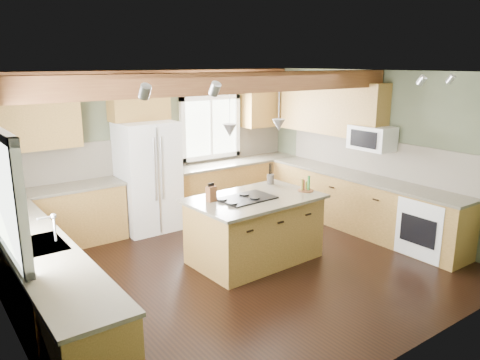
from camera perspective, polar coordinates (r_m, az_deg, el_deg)
floor at (r=6.48m, az=-0.12°, el=-10.63°), size 5.60×5.60×0.00m
ceiling at (r=5.88m, az=-0.13°, el=13.00°), size 5.60×5.60×0.00m
wall_back at (r=8.17m, az=-10.52°, el=3.94°), size 5.60×0.00×5.60m
wall_left at (r=5.01m, az=-27.06°, el=-3.94°), size 0.00×5.00×5.00m
wall_right at (r=7.99m, az=16.37°, el=3.38°), size 0.00×5.00×5.00m
ceiling_beam at (r=5.97m, az=-0.71°, el=11.77°), size 5.55×0.26×0.26m
soffit_trim at (r=7.95m, az=-10.61°, el=12.66°), size 5.55×0.20×0.10m
backsplash_back at (r=8.17m, az=-10.45°, el=3.30°), size 5.58×0.03×0.58m
backsplash_right at (r=8.03m, az=15.98°, el=2.79°), size 0.03×3.70×0.58m
base_cab_back_left at (r=7.51m, az=-21.59°, el=-4.52°), size 2.02×0.60×0.88m
counter_back_left at (r=7.39m, az=-21.92°, el=-1.14°), size 2.06×0.64×0.04m
base_cab_back_right at (r=8.84m, az=-0.69°, el=-0.75°), size 2.62×0.60×0.88m
counter_back_right at (r=8.73m, az=-0.70°, el=2.17°), size 2.66×0.64×0.04m
base_cab_left at (r=5.41m, az=-22.92°, el=-11.99°), size 0.60×3.70×0.88m
counter_left at (r=5.23m, az=-23.41°, el=-7.45°), size 0.64×3.74×0.04m
base_cab_right at (r=7.99m, az=14.34°, el=-2.85°), size 0.60×3.70×0.88m
counter_right at (r=7.87m, az=14.54°, el=0.36°), size 0.64×3.74×0.04m
upper_cab_back_left at (r=7.27m, az=-24.46°, el=6.84°), size 1.40×0.35×0.90m
upper_cab_over_fridge at (r=7.78m, az=-12.25°, el=9.67°), size 0.96×0.35×0.70m
upper_cab_right at (r=8.34m, az=11.01°, el=8.64°), size 0.35×2.20×0.90m
upper_cab_back_corner at (r=9.16m, az=3.00°, el=9.37°), size 0.90×0.35×0.90m
window_left at (r=5.00m, az=-27.25°, el=-1.02°), size 0.04×1.60×1.05m
window_back at (r=8.66m, az=-3.64°, el=6.41°), size 1.10×0.04×1.00m
sink at (r=5.23m, az=-23.41°, el=-7.40°), size 0.50×0.65×0.03m
faucet at (r=5.22m, az=-21.65°, el=-5.57°), size 0.02×0.02×0.28m
dishwasher at (r=4.31m, az=-18.41°, el=-18.85°), size 0.60×0.60×0.84m
oven at (r=7.28m, az=22.17°, el=-5.26°), size 0.60×0.72×0.84m
microwave at (r=7.75m, az=15.79°, el=4.97°), size 0.40×0.70×0.38m
pendant_left at (r=5.96m, az=-1.26°, el=6.06°), size 0.18×0.18×0.16m
pendant_right at (r=6.50m, az=4.74°, el=6.71°), size 0.18×0.18×0.16m
refrigerator at (r=7.79m, az=-11.15°, el=0.40°), size 0.90×0.74×1.80m
island at (r=6.58m, az=1.77°, el=-6.12°), size 1.74×1.10×0.88m
island_top at (r=6.43m, az=1.80°, el=-2.27°), size 1.85×1.22×0.04m
cooktop at (r=6.34m, az=0.83°, el=-2.24°), size 0.75×0.52×0.02m
knife_block at (r=6.22m, az=-3.54°, el=-1.69°), size 0.14×0.11×0.20m
utensil_crock at (r=7.13m, az=3.74°, el=0.13°), size 0.12×0.12×0.14m
bottle_tray at (r=6.77m, az=8.03°, el=-0.47°), size 0.27×0.27×0.21m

